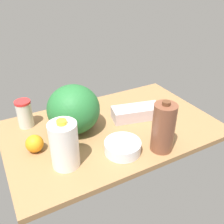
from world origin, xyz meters
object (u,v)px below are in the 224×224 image
Objects in this scene: egg_carton at (136,113)px; tumbler_cup at (25,114)px; watermelon at (74,109)px; orange_beside_bowl at (35,144)px; mixing_bowl at (123,147)px; milk_jug at (64,145)px; chocolate_milk_jug at (163,128)px; lime_near_front at (93,100)px.

tumbler_cup reaches higher than egg_carton.
watermelon reaches higher than orange_beside_bowl.
tumbler_cup is 60.13cm from mixing_bowl.
milk_jug is (-27.80, 4.75, 8.46)cm from mixing_bowl.
chocolate_milk_jug is 0.93× the size of egg_carton.
tumbler_cup is at bearing 172.49° from egg_carton.
watermelon is at bearing 131.08° from chocolate_milk_jug.
egg_carton is at bearing 45.19° from mixing_bowl.
orange_beside_bowl is at bearing -92.35° from tumbler_cup.
watermelon is at bearing 60.50° from milk_jug.
watermelon is 4.57× the size of lime_near_front.
milk_jug is at bearing -126.91° from lime_near_front.
lime_near_front is (45.26, 5.60, -5.00)cm from tumbler_cup.
lime_near_front reaches higher than mixing_bowl.
chocolate_milk_jug is 0.95× the size of watermelon.
tumbler_cup is at bearing 102.39° from milk_jug.
chocolate_milk_jug is at bearing -14.52° from milk_jug.
mixing_bowl is at bearing -121.46° from egg_carton.
milk_jug is (-46.26, 11.98, -1.45)cm from chocolate_milk_jug.
watermelon is (-37.42, 5.79, 9.71)cm from egg_carton.
watermelon is 3.21× the size of orange_beside_bowl.
egg_carton is at bearing -61.61° from lime_near_front.
chocolate_milk_jug is at bearing -86.25° from egg_carton.
orange_beside_bowl is at bearing -146.13° from lime_near_front.
orange_beside_bowl is at bearing 121.58° from milk_jug.
chocolate_milk_jug is 22.16cm from mixing_bowl.
lime_near_front is (-10.29, 59.87, -9.70)cm from chocolate_milk_jug.
chocolate_milk_jug is 1.49× the size of mixing_bowl.
chocolate_milk_jug is 64.04cm from orange_beside_bowl.
orange_beside_bowl is (-24.43, -8.11, -8.95)cm from watermelon.
orange_beside_bowl reaches higher than mixing_bowl.
chocolate_milk_jug is 77.80cm from tumbler_cup.
orange_beside_bowl is (-56.59, 28.79, -8.37)cm from chocolate_milk_jug.
milk_jug is at bearing -146.28° from egg_carton.
orange_beside_bowl is (-1.05, -25.48, -3.67)cm from tumbler_cup.
mixing_bowl is 0.64× the size of watermelon.
watermelon is at bearing -175.45° from egg_carton.
egg_carton is 3.27× the size of orange_beside_bowl.
orange_beside_bowl is (-38.13, 21.56, 1.53)cm from mixing_bowl.
mixing_bowl is 53.27cm from lime_near_front.
chocolate_milk_jug is 4.34× the size of lime_near_front.
chocolate_milk_jug reaches higher than lime_near_front.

